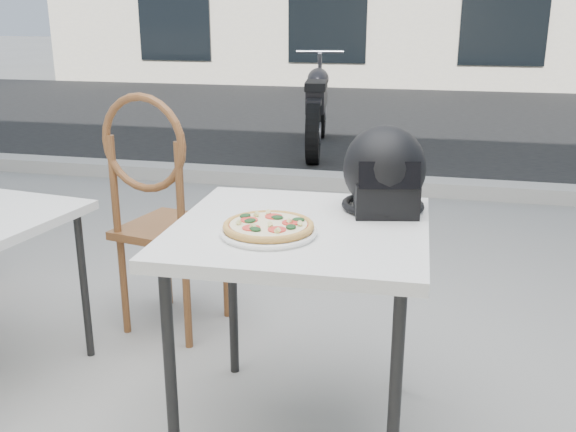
% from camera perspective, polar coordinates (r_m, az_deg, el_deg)
% --- Properties ---
extents(ground, '(80.00, 80.00, 0.00)m').
position_cam_1_polar(ground, '(2.79, -1.97, -13.35)').
color(ground, gray).
rests_on(ground, ground).
extents(street_asphalt, '(30.00, 8.00, 0.00)m').
position_cam_1_polar(street_asphalt, '(9.44, 9.41, 8.49)').
color(street_asphalt, black).
rests_on(street_asphalt, ground).
extents(curb, '(30.00, 0.25, 0.12)m').
position_cam_1_polar(curb, '(5.52, 6.26, 2.97)').
color(curb, '#ADA9A2').
rests_on(curb, ground).
extents(cafe_table_main, '(0.84, 0.84, 0.78)m').
position_cam_1_polar(cafe_table_main, '(2.10, 1.09, -2.59)').
color(cafe_table_main, silver).
rests_on(cafe_table_main, ground).
extents(plate, '(0.40, 0.40, 0.02)m').
position_cam_1_polar(plate, '(1.98, -1.74, -1.44)').
color(plate, white).
rests_on(plate, cafe_table_main).
extents(pizza, '(0.31, 0.31, 0.04)m').
position_cam_1_polar(pizza, '(1.97, -1.75, -0.86)').
color(pizza, gold).
rests_on(pizza, plate).
extents(helmet, '(0.34, 0.35, 0.30)m').
position_cam_1_polar(helmet, '(2.23, 8.57, 3.77)').
color(helmet, black).
rests_on(helmet, cafe_table_main).
extents(cafe_chair_main, '(0.51, 0.51, 1.13)m').
position_cam_1_polar(cafe_chair_main, '(2.91, -11.17, 1.09)').
color(cafe_chair_main, brown).
rests_on(cafe_chair_main, ground).
extents(motorcycle, '(0.56, 2.10, 1.05)m').
position_cam_1_polar(motorcycle, '(7.13, 2.60, 9.59)').
color(motorcycle, black).
rests_on(motorcycle, street_asphalt).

